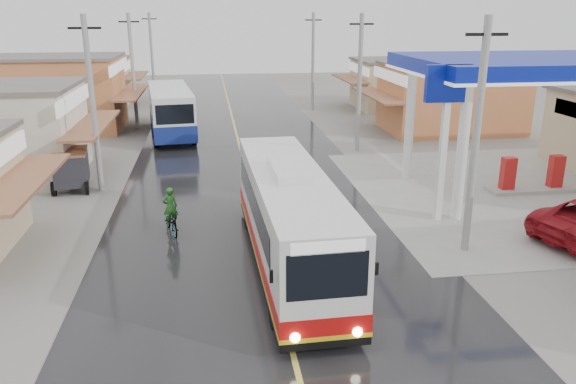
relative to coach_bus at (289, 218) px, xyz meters
name	(u,v)px	position (x,y,z in m)	size (l,w,h in m)	color
ground	(269,261)	(-0.64, 0.28, -1.66)	(120.00, 120.00, 0.00)	slate
road	(242,155)	(-0.64, 15.28, -1.65)	(12.00, 90.00, 0.02)	black
centre_line	(242,154)	(-0.64, 15.28, -1.64)	(0.15, 90.00, 0.01)	#D8CC4C
shopfronts_left	(26,150)	(-13.64, 18.28, -1.66)	(11.00, 44.00, 5.20)	tan
shopfronts_right	(505,158)	(14.36, 12.28, -1.66)	(11.00, 44.00, 4.80)	#B6B19F
utility_poles_left	(122,155)	(-7.64, 16.28, -1.66)	(1.60, 50.00, 8.00)	gray
utility_poles_right	(357,151)	(6.36, 15.28, -1.66)	(1.60, 36.00, 8.00)	gray
coach_bus	(289,218)	(0.00, 0.00, 0.00)	(2.73, 11.08, 3.44)	silver
second_bus	(171,110)	(-5.01, 21.41, 0.06)	(3.68, 9.85, 3.19)	silver
cyclist	(171,218)	(-4.03, 3.35, -1.04)	(1.06, 1.84, 1.88)	black
tricycle_near	(71,167)	(-9.00, 9.62, -0.57)	(1.95, 2.49, 1.90)	#26262D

